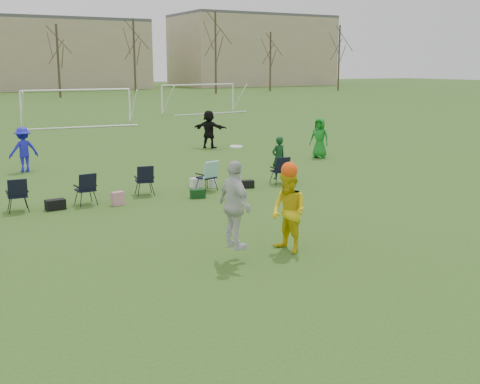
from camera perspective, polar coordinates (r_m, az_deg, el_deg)
ground at (r=12.19m, az=4.14°, el=-7.68°), size 260.00×260.00×0.00m
fielder_blue at (r=24.80m, az=-19.85°, el=3.80°), size 1.20×0.79×1.74m
fielder_green_far at (r=27.09m, az=7.55°, el=5.10°), size 0.94×1.04×1.78m
fielder_black at (r=30.08m, az=-2.95°, el=5.96°), size 1.55×1.70×1.89m
center_contest at (r=12.94m, az=2.40°, el=-1.52°), size 2.03×1.13×2.49m
sideline_setup at (r=19.11m, az=-8.89°, el=1.00°), size 11.18×1.88×1.65m
goal_mid at (r=42.91m, az=-15.22°, el=8.68°), size 7.40×0.63×2.46m
goal_right at (r=52.61m, az=-3.92°, el=9.61°), size 7.35×1.14×2.46m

